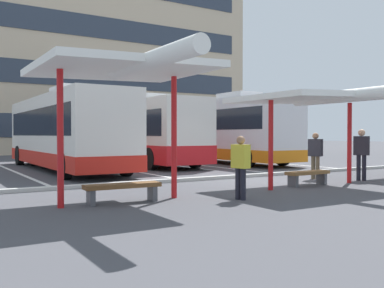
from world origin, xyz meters
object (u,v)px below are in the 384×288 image
object	(u,v)px
waiting_passenger_0	(315,152)
waiting_passenger_3	(361,151)
waiting_passenger_1	(241,164)
waiting_shelter_1	(320,99)
coach_bus_0	(64,132)
bench_1	(308,175)
bench_0	(123,188)
coach_bus_2	(225,130)
coach_bus_1	(136,133)
waiting_shelter_0	(126,71)

from	to	relation	value
waiting_passenger_0	waiting_passenger_3	size ratio (longest dim) A/B	0.93
waiting_passenger_1	waiting_shelter_1	bearing A→B (deg)	11.23
waiting_passenger_1	waiting_passenger_0	bearing A→B (deg)	24.69
coach_bus_0	bench_1	world-z (taller)	coach_bus_0
coach_bus_0	waiting_shelter_1	world-z (taller)	coach_bus_0
bench_1	coach_bus_0	bearing A→B (deg)	115.51
coach_bus_0	bench_1	xyz separation A→B (m)	(4.75, -9.94, -1.35)
bench_1	waiting_passenger_1	bearing A→B (deg)	-161.52
bench_0	waiting_shelter_1	bearing A→B (deg)	-3.04
coach_bus_2	waiting_passenger_1	distance (m)	13.84
bench_1	waiting_passenger_0	distance (m)	2.16
coach_bus_0	coach_bus_2	size ratio (longest dim) A/B	1.15
coach_bus_1	waiting_passenger_1	xyz separation A→B (m)	(-3.14, -13.01, -0.78)
waiting_shelter_0	waiting_passenger_0	world-z (taller)	waiting_shelter_0
coach_bus_2	waiting_shelter_1	bearing A→B (deg)	-111.94
waiting_passenger_1	waiting_passenger_3	distance (m)	6.36
waiting_shelter_0	waiting_passenger_0	size ratio (longest dim) A/B	3.09
coach_bus_1	waiting_shelter_0	distance (m)	13.55
waiting_shelter_0	bench_1	size ratio (longest dim) A/B	3.16
waiting_shelter_0	bench_0	size ratio (longest dim) A/B	2.81
coach_bus_2	waiting_passenger_1	bearing A→B (deg)	-124.66
waiting_shelter_0	bench_1	world-z (taller)	waiting_shelter_0
coach_bus_1	waiting_passenger_1	distance (m)	13.40
waiting_passenger_0	waiting_passenger_3	xyz separation A→B (m)	(0.99, -1.15, 0.09)
coach_bus_1	waiting_passenger_3	bearing A→B (deg)	-75.25
waiting_passenger_1	waiting_passenger_3	bearing A→B (deg)	11.42
coach_bus_0	bench_1	distance (m)	11.10
waiting_shelter_0	bench_0	world-z (taller)	waiting_shelter_0
coach_bus_1	waiting_passenger_3	size ratio (longest dim) A/B	6.46
coach_bus_1	waiting_passenger_1	size ratio (longest dim) A/B	7.37
bench_0	waiting_passenger_1	world-z (taller)	waiting_passenger_1
coach_bus_1	coach_bus_2	distance (m)	5.00
bench_0	waiting_passenger_1	distance (m)	2.86
bench_1	waiting_passenger_1	size ratio (longest dim) A/B	1.04
waiting_shelter_0	coach_bus_1	bearing A→B (deg)	64.73
waiting_shelter_1	waiting_passenger_1	distance (m)	4.04
coach_bus_0	waiting_passenger_3	size ratio (longest dim) A/B	6.64
coach_bus_2	coach_bus_0	bearing A→B (deg)	-178.60
bench_0	waiting_shelter_1	size ratio (longest dim) A/B	0.34
waiting_shelter_1	waiting_passenger_0	xyz separation A→B (m)	(1.68, 1.70, -1.69)
coach_bus_2	bench_1	world-z (taller)	coach_bus_2
coach_bus_2	waiting_passenger_0	bearing A→B (deg)	-106.25
bench_0	waiting_passenger_3	size ratio (longest dim) A/B	1.03
waiting_shelter_1	waiting_passenger_0	size ratio (longest dim) A/B	3.26
waiting_passenger_1	coach_bus_2	bearing A→B (deg)	55.34
waiting_shelter_1	bench_1	world-z (taller)	waiting_shelter_1
coach_bus_2	waiting_passenger_1	xyz separation A→B (m)	(-7.85, -11.36, -0.94)
waiting_shelter_0	waiting_passenger_1	size ratio (longest dim) A/B	3.28
coach_bus_0	bench_0	xyz separation A→B (m)	(-1.43, -10.10, -1.34)
coach_bus_0	coach_bus_1	bearing A→B (deg)	23.46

